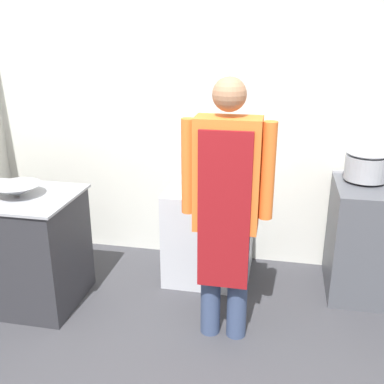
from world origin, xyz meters
TOP-DOWN VIEW (x-y plane):
  - wall_back at (0.00, 2.19)m, footprint 8.00×0.05m
  - prep_counter at (-1.38, 1.12)m, footprint 1.13×0.70m
  - stove at (1.53, 1.78)m, footprint 0.83×0.65m
  - fridge_unit at (0.11, 1.80)m, footprint 0.72×0.67m
  - person_cook at (0.34, 0.98)m, footprint 0.60×0.24m
  - mixing_bowl at (-1.24, 1.10)m, footprint 0.36×0.36m
  - stock_pot at (1.34, 1.90)m, footprint 0.33×0.33m

SIDE VIEW (x-z plane):
  - fridge_unit at x=0.11m, z-range 0.00..0.82m
  - prep_counter at x=-1.38m, z-range 0.00..0.90m
  - stove at x=1.53m, z-range -0.01..0.94m
  - mixing_bowl at x=-1.24m, z-range 0.90..0.99m
  - person_cook at x=0.34m, z-range 0.12..1.93m
  - stock_pot at x=1.34m, z-range 0.95..1.19m
  - wall_back at x=0.00m, z-range 0.00..2.70m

